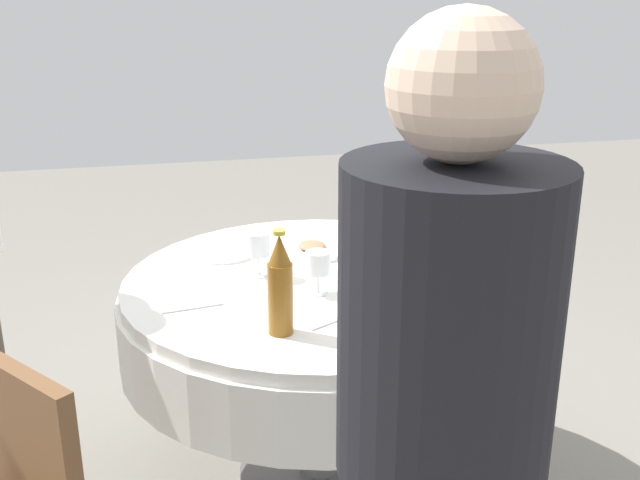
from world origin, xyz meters
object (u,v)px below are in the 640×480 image
bottle_green_east (388,206)px  wine_glass_outer (387,281)px  wine_glass_rear (258,245)px  dining_table (320,321)px  bottle_amber_front (280,286)px  bottle_green_right (419,284)px  plate_mid (224,251)px  wine_glass_far (394,265)px  plate_left (312,250)px  bottle_dark_green_rear (494,243)px  wine_glass_near (318,265)px  plate_south (411,269)px

bottle_green_east → wine_glass_outer: (-0.62, 0.20, -0.03)m
wine_glass_rear → wine_glass_outer: (-0.38, -0.31, 0.00)m
dining_table → bottle_amber_front: size_ratio=4.41×
bottle_green_right → bottle_amber_front: size_ratio=0.98×
wine_glass_rear → plate_mid: bearing=19.9°
dining_table → wine_glass_far: 0.36m
bottle_green_right → plate_left: 0.69m
bottle_amber_front → wine_glass_far: (0.18, -0.38, -0.04)m
bottle_green_right → wine_glass_outer: bottle_green_right is taller
bottle_amber_front → bottle_dark_green_rear: bottle_dark_green_rear is taller
bottle_green_east → wine_glass_outer: bearing=161.9°
bottle_amber_front → plate_mid: (0.66, 0.08, -0.13)m
dining_table → wine_glass_near: size_ratio=9.50×
wine_glass_rear → wine_glass_outer: size_ratio=1.00×
plate_mid → wine_glass_far: bearing=-136.2°
bottle_green_right → wine_glass_outer: size_ratio=1.97×
bottle_dark_green_rear → plate_south: (0.21, 0.18, -0.14)m
dining_table → wine_glass_rear: bearing=70.4°
plate_left → plate_mid: 0.31m
bottle_dark_green_rear → wine_glass_outer: bearing=105.1°
plate_left → wine_glass_near: bearing=170.2°
bottle_green_right → wine_glass_rear: 0.61m
bottle_amber_front → plate_south: (0.35, -0.49, -0.13)m
bottle_green_right → wine_glass_near: 0.37m
bottle_green_right → wine_glass_outer: (0.11, 0.05, -0.03)m
bottle_green_right → plate_left: bottle_green_right is taller
wine_glass_far → wine_glass_rear: bearing=56.9°
bottle_dark_green_rear → wine_glass_near: 0.53m
bottle_amber_front → wine_glass_outer: bottle_amber_front is taller
dining_table → wine_glass_outer: wine_glass_outer is taller
bottle_green_right → bottle_dark_green_rear: 0.38m
dining_table → wine_glass_near: bearing=164.0°
bottle_amber_front → plate_mid: size_ratio=1.27×
bottle_green_right → plate_mid: size_ratio=1.25×
bottle_green_east → plate_mid: bottle_green_east is taller
wine_glass_far → bottle_green_right: bearing=176.7°
wine_glass_far → wine_glass_outer: 0.15m
plate_mid → dining_table: bearing=-137.9°
plate_left → wine_glass_far: bearing=-159.1°
bottle_green_right → wine_glass_far: (0.25, -0.01, -0.04)m
bottle_green_east → wine_glass_rear: size_ratio=1.95×
bottle_green_right → bottle_dark_green_rear: (0.21, -0.31, 0.02)m
dining_table → wine_glass_rear: size_ratio=8.82×
bottle_dark_green_rear → plate_mid: 0.93m
wine_glass_rear → wine_glass_far: size_ratio=1.07×
wine_glass_near → wine_glass_far: (-0.06, -0.22, 0.00)m
wine_glass_far → plate_south: (0.17, -0.12, -0.09)m
wine_glass_near → wine_glass_far: 0.23m
plate_mid → wine_glass_near: bearing=-150.6°
dining_table → bottle_dark_green_rear: bottle_dark_green_rear is taller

